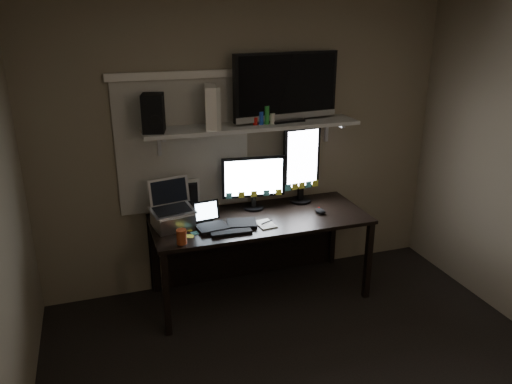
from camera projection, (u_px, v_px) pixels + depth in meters
name	position (u px, v px, depth m)	size (l,w,h in m)	color
back_wall	(246.00, 146.00, 4.32)	(3.60, 3.60, 0.00)	#776B55
window_blinds	(184.00, 146.00, 4.13)	(1.10, 0.02, 1.10)	beige
desk	(256.00, 231.00, 4.33)	(1.80, 0.75, 0.73)	black
wall_shelf	(253.00, 126.00, 4.09)	(1.80, 0.35, 0.03)	#BBBBB6
monitor_landscape	(254.00, 183.00, 4.27)	(0.55, 0.06, 0.48)	black
monitor_portrait	(301.00, 164.00, 4.40)	(0.35, 0.07, 0.70)	black
keyboard	(227.00, 226.00, 3.97)	(0.49, 0.19, 0.03)	black
mouse	(320.00, 211.00, 4.25)	(0.07, 0.11, 0.04)	black
notepad	(265.00, 224.00, 4.02)	(0.13, 0.19, 0.01)	beige
tablet	(206.00, 212.00, 4.04)	(0.21, 0.09, 0.19)	black
file_sorter	(184.00, 197.00, 4.19)	(0.24, 0.11, 0.30)	black
laptop	(172.00, 206.00, 3.90)	(0.33, 0.27, 0.37)	#B3B3B8
cup	(182.00, 237.00, 3.68)	(0.08, 0.08, 0.11)	#973B1B
sticky_notes	(200.00, 230.00, 3.92)	(0.27, 0.20, 0.00)	#EFF342
tv	(286.00, 87.00, 4.10)	(0.94, 0.17, 0.56)	black
game_console	(211.00, 107.00, 3.91)	(0.09, 0.28, 0.33)	silver
speaker	(153.00, 113.00, 3.78)	(0.16, 0.19, 0.29)	black
bottles	(264.00, 115.00, 4.05)	(0.24, 0.06, 0.16)	#A50F0C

